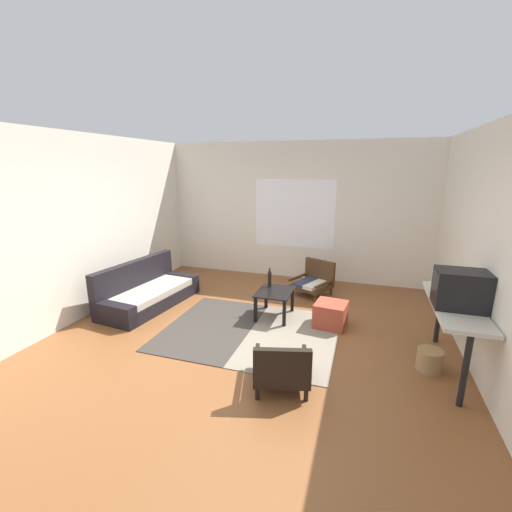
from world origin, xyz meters
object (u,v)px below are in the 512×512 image
couch (147,292)px  armchair_striped_foreground (282,367)px  clay_vase (452,286)px  wicker_basket (430,360)px  glass_bottle (270,279)px  console_shelf (454,311)px  armchair_by_window (314,280)px  coffee_table (275,296)px  ottoman_orange (331,315)px  crt_television (461,289)px

couch → armchair_striped_foreground: bearing=-29.3°
clay_vase → wicker_basket: bearing=-118.9°
clay_vase → glass_bottle: clay_vase is taller
console_shelf → wicker_basket: bearing=-154.5°
armchair_by_window → clay_vase: 2.54m
coffee_table → glass_bottle: glass_bottle is taller
couch → armchair_striped_foreground: size_ratio=2.44×
armchair_striped_foreground → wicker_basket: armchair_striped_foreground is taller
armchair_by_window → ottoman_orange: (0.43, -1.24, -0.08)m
console_shelf → glass_bottle: size_ratio=4.75×
armchair_by_window → console_shelf: (1.79, -1.93, 0.45)m
wicker_basket → armchair_by_window: bearing=128.4°
armchair_by_window → crt_television: crt_television is taller
couch → ottoman_orange: (2.96, 0.13, -0.04)m
couch → ottoman_orange: bearing=2.5°
glass_bottle → wicker_basket: size_ratio=1.10×
armchair_by_window → glass_bottle: bearing=-118.1°
armchair_striped_foreground → ottoman_orange: (0.32, 1.60, -0.06)m
coffee_table → console_shelf: console_shelf is taller
armchair_striped_foreground → armchair_by_window: bearing=92.0°
console_shelf → glass_bottle: 2.51m
armchair_by_window → armchair_striped_foreground: (0.10, -2.85, -0.01)m
ottoman_orange → glass_bottle: size_ratio=1.42×
coffee_table → clay_vase: clay_vase is taller
armchair_by_window → coffee_table: bearing=-109.3°
clay_vase → armchair_striped_foreground: bearing=-145.3°
couch → crt_television: 4.44m
coffee_table → ottoman_orange: size_ratio=1.48×
coffee_table → couch: bearing=-174.9°
coffee_table → ottoman_orange: 0.86m
couch → coffee_table: size_ratio=2.88×
clay_vase → wicker_basket: (-0.19, -0.34, -0.78)m
couch → wicker_basket: bearing=-8.9°
coffee_table → clay_vase: 2.33m
crt_television → clay_vase: bearing=89.5°
crt_television → couch: bearing=171.1°
coffee_table → wicker_basket: bearing=-22.6°
couch → console_shelf: bearing=-7.4°
armchair_striped_foreground → console_shelf: bearing=28.5°
armchair_striped_foreground → console_shelf: 1.98m
crt_television → glass_bottle: (-2.33, 1.03, -0.45)m
couch → console_shelf: (4.32, -0.56, 0.49)m
couch → coffee_table: bearing=5.1°
crt_television → armchair_striped_foreground: bearing=-154.6°
couch → glass_bottle: 2.04m
wicker_basket → clay_vase: bearing=61.1°
couch → armchair_by_window: size_ratio=2.30×
coffee_table → clay_vase: (2.20, -0.50, 0.57)m
crt_television → glass_bottle: bearing=156.1°
armchair_striped_foreground → clay_vase: (1.69, 1.17, 0.67)m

